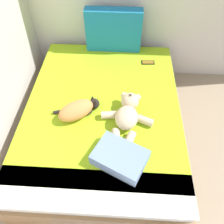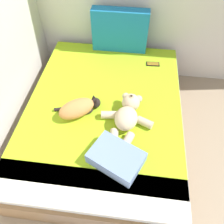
% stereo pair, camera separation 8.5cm
% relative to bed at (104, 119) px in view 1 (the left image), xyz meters
% --- Properties ---
extents(bed, '(1.55, 2.03, 0.48)m').
position_rel_bed_xyz_m(bed, '(0.00, 0.00, 0.00)').
color(bed, olive).
rests_on(bed, ground_plane).
extents(patterned_cushion, '(0.64, 0.14, 0.49)m').
position_rel_bed_xyz_m(patterned_cushion, '(0.05, 0.92, 0.49)').
color(patterned_cushion, '#1972AD').
rests_on(patterned_cushion, bed).
extents(cat, '(0.43, 0.35, 0.15)m').
position_rel_bed_xyz_m(cat, '(-0.21, -0.14, 0.31)').
color(cat, '#D18447').
rests_on(cat, bed).
extents(teddy_bear, '(0.49, 0.56, 0.18)m').
position_rel_bed_xyz_m(teddy_bear, '(0.24, -0.17, 0.32)').
color(teddy_bear, beige).
rests_on(teddy_bear, bed).
extents(cell_phone, '(0.15, 0.08, 0.01)m').
position_rel_bed_xyz_m(cell_phone, '(0.47, 0.67, 0.25)').
color(cell_phone, black).
rests_on(cell_phone, bed).
extents(throw_pillow, '(0.48, 0.43, 0.11)m').
position_rel_bed_xyz_m(throw_pillow, '(0.19, -0.60, 0.30)').
color(throw_pillow, '#728CB7').
rests_on(throw_pillow, bed).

